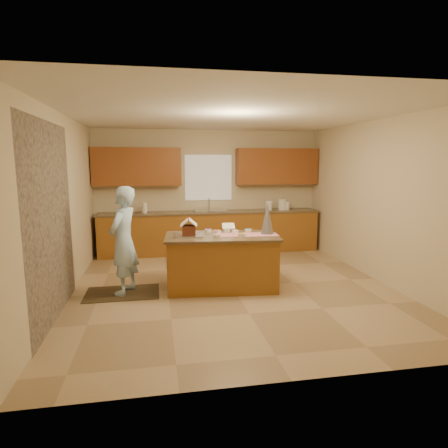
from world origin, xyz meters
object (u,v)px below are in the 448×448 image
at_px(gingerbread_house, 189,229).
at_px(island_base, 222,263).
at_px(tinsel_tree, 267,218).
at_px(boy, 124,241).

bearing_deg(gingerbread_house, island_base, -0.18).
bearing_deg(island_base, tinsel_tree, 3.67).
xyz_separation_m(tinsel_tree, gingerbread_house, (-1.25, 0.02, -0.14)).
xyz_separation_m(island_base, gingerbread_house, (-0.52, 0.00, 0.57)).
height_order(island_base, boy, boy).
distance_m(island_base, boy, 1.56).
bearing_deg(tinsel_tree, island_base, 178.30).
bearing_deg(tinsel_tree, gingerbread_house, 178.93).
bearing_deg(tinsel_tree, boy, 179.17).
height_order(boy, gingerbread_house, boy).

